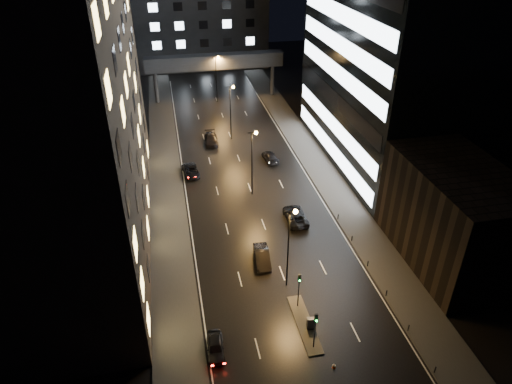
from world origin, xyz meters
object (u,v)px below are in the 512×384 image
utility_cabinet (311,323)px  car_away_a (216,347)px  car_toward_a (295,216)px  car_toward_b (270,157)px  car_away_c (191,171)px  car_away_d (211,139)px  car_away_b (262,257)px

utility_cabinet → car_away_a: bearing=-168.6°
car_away_a → car_toward_a: (13.44, 19.60, 0.11)m
car_toward_b → utility_cabinet: (-4.40, -36.68, 0.10)m
car_away_c → car_away_d: bearing=62.8°
car_toward_a → car_away_a: bearing=56.3°
car_away_b → utility_cabinet: size_ratio=3.70×
car_away_a → car_away_c: bearing=92.7°
car_away_d → car_away_c: bearing=-110.9°
car_away_d → car_toward_b: bearing=-43.2°
car_away_a → car_toward_a: 23.77m
car_toward_a → car_away_b: bearing=51.1°
car_away_b → car_away_c: 24.20m
car_away_c → car_toward_b: size_ratio=1.04×
car_away_c → utility_cabinet: bearing=-79.8°
car_away_d → utility_cabinet: 45.78m
car_away_d → utility_cabinet: car_away_d is taller
utility_cabinet → car_away_b: bearing=109.2°
car_away_b → utility_cabinet: car_away_b is taller
car_toward_a → utility_cabinet: 19.10m
car_toward_b → car_away_d: bearing=-49.2°
car_away_a → utility_cabinet: bearing=8.7°
car_away_c → utility_cabinet: (9.17, -34.40, 0.10)m
car_away_d → car_toward_b: (8.97, -8.87, -0.10)m
car_away_b → car_toward_a: 9.88m
car_away_b → car_away_c: car_away_b is taller
car_away_a → car_away_c: (0.53, 35.27, 0.03)m
car_away_a → utility_cabinet: size_ratio=3.03×
car_away_b → car_toward_b: 26.50m
car_away_a → car_toward_b: (14.10, 37.55, 0.03)m
car_away_b → car_away_d: (-2.00, 34.43, 0.01)m
car_away_b → car_toward_b: size_ratio=1.00×
car_away_c → car_away_d: size_ratio=0.91×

